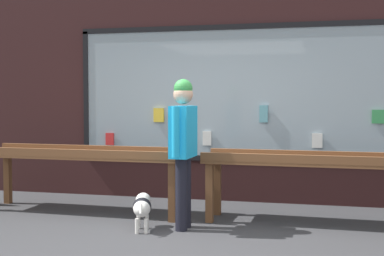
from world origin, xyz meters
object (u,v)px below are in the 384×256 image
(display_table_right, at_px, (322,167))
(small_dog, at_px, (142,207))
(display_table_left, at_px, (83,159))
(person_browsing, at_px, (183,140))

(display_table_right, height_order, small_dog, display_table_right)
(display_table_left, height_order, person_browsing, person_browsing)
(display_table_right, distance_m, small_dog, 2.24)
(display_table_right, xyz_separation_m, small_dog, (-2.05, -0.79, -0.44))
(display_table_left, xyz_separation_m, person_browsing, (1.59, -0.61, 0.34))
(display_table_left, distance_m, small_dog, 1.45)
(display_table_right, xyz_separation_m, person_browsing, (-1.60, -0.61, 0.34))
(person_browsing, bearing_deg, display_table_left, 70.66)
(display_table_right, distance_m, person_browsing, 1.75)
(person_browsing, bearing_deg, display_table_right, -67.25)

